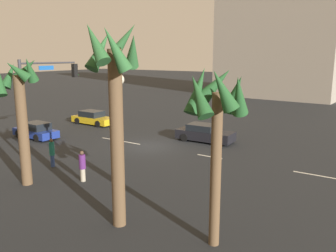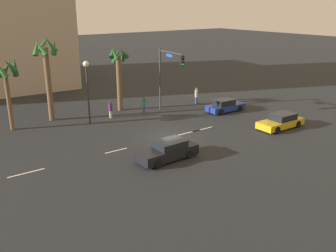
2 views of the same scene
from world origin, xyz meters
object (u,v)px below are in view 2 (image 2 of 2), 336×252
streetlamp (87,80)px  palm_tree_1 (119,67)px  car_2 (225,106)px  pedestrian_1 (110,109)px  palm_tree_2 (6,75)px  traffic_signal (167,71)px  pedestrian_2 (196,95)px  palm_tree_0 (47,64)px  pedestrian_0 (144,105)px  car_1 (281,121)px  car_0 (168,151)px

streetlamp → palm_tree_1: (4.69, 2.47, 0.45)m
car_2 → pedestrian_1: bearing=155.3°
palm_tree_2 → traffic_signal: bearing=-14.8°
streetlamp → palm_tree_1: palm_tree_1 is taller
pedestrian_2 → palm_tree_2: bearing=172.1°
pedestrian_1 → palm_tree_0: (-5.01, 2.74, 4.64)m
pedestrian_2 → pedestrian_0: bearing=179.7°
car_2 → pedestrian_1: pedestrian_1 is taller
car_1 → pedestrian_1: (-11.30, 12.03, 0.29)m
traffic_signal → palm_tree_1: (-3.38, 3.98, 0.21)m
car_0 → pedestrian_2: size_ratio=2.51×
pedestrian_1 → palm_tree_0: 7.36m
pedestrian_2 → palm_tree_0: palm_tree_0 is taller
palm_tree_1 → palm_tree_2: palm_tree_1 is taller
pedestrian_1 → pedestrian_2: 10.59m
traffic_signal → pedestrian_2: (4.94, 1.15, -3.46)m
pedestrian_1 → palm_tree_2: palm_tree_2 is taller
pedestrian_1 → palm_tree_0: palm_tree_0 is taller
traffic_signal → car_0: bearing=-125.5°
pedestrian_1 → pedestrian_0: bearing=-12.1°
car_2 → palm_tree_1: size_ratio=0.63×
pedestrian_0 → palm_tree_2: (-12.43, 2.67, 4.04)m
car_0 → pedestrian_0: pedestrian_0 is taller
pedestrian_0 → car_2: bearing=-29.9°
pedestrian_1 → palm_tree_1: (2.23, 2.05, 3.74)m
palm_tree_0 → pedestrian_0: bearing=-22.3°
streetlamp → palm_tree_1: size_ratio=0.87×
streetlamp → pedestrian_2: bearing=-1.6°
streetlamp → palm_tree_0: bearing=129.0°
car_1 → streetlamp: size_ratio=0.79×
car_2 → palm_tree_2: palm_tree_2 is taller
car_2 → pedestrian_0: bearing=150.1°
car_0 → streetlamp: (-1.01, 11.39, 3.55)m
pedestrian_1 → palm_tree_2: size_ratio=0.26×
car_0 → palm_tree_2: bearing=118.6°
streetlamp → pedestrian_0: streetlamp is taller
car_1 → pedestrian_0: size_ratio=2.60×
car_1 → car_2: 6.99m
streetlamp → palm_tree_2: bearing=160.1°
car_1 → palm_tree_1: size_ratio=0.69×
pedestrian_0 → palm_tree_0: size_ratio=0.22×
car_2 → palm_tree_2: bearing=160.7°
car_2 → pedestrian_0: size_ratio=2.39×
pedestrian_2 → palm_tree_1: palm_tree_1 is taller
pedestrian_0 → pedestrian_2: size_ratio=0.97×
palm_tree_0 → palm_tree_1: 7.33m
traffic_signal → pedestrian_0: (-2.12, 1.19, -3.47)m
car_1 → palm_tree_2: palm_tree_2 is taller
car_2 → traffic_signal: 7.28m
car_0 → pedestrian_2: pedestrian_2 is taller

